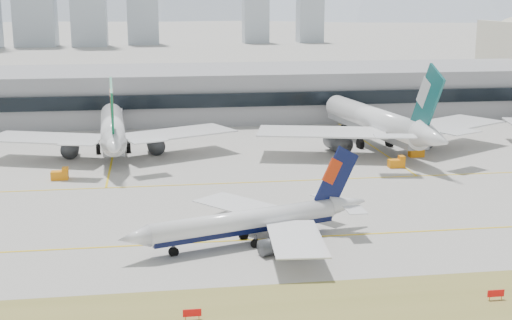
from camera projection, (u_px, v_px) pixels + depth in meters
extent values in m
plane|color=#A39F98|center=(286.00, 228.00, 117.58)|extent=(3000.00, 3000.00, 0.00)
cube|color=olive|center=(336.00, 310.00, 86.74)|extent=(360.00, 18.00, 0.06)
cube|color=yellow|center=(292.00, 238.00, 112.75)|extent=(360.00, 0.45, 0.04)
cube|color=yellow|center=(259.00, 182.00, 146.48)|extent=(360.00, 0.45, 0.04)
cylinder|color=white|center=(244.00, 221.00, 109.23)|extent=(30.04, 12.41, 3.33)
cube|color=black|center=(244.00, 227.00, 109.44)|extent=(29.31, 11.75, 1.50)
cone|color=white|center=(133.00, 238.00, 101.69)|extent=(5.44, 4.58, 3.33)
cone|color=white|center=(347.00, 203.00, 117.13)|extent=(7.46, 5.23, 3.33)
cube|color=white|center=(242.00, 206.00, 119.11)|extent=(16.27, 17.44, 0.20)
cube|color=white|center=(326.00, 196.00, 120.32)|extent=(5.12, 5.52, 0.13)
cylinder|color=#3F4247|center=(241.00, 223.00, 116.09)|extent=(5.60, 3.92, 2.50)
cube|color=#3F4247|center=(241.00, 217.00, 115.87)|extent=(2.09, 0.88, 1.17)
cube|color=white|center=(296.00, 238.00, 102.95)|extent=(8.75, 16.94, 0.20)
cube|color=white|center=(355.00, 210.00, 112.75)|extent=(2.99, 4.68, 0.13)
cylinder|color=#3F4247|center=(276.00, 246.00, 105.32)|extent=(5.60, 3.92, 2.50)
cube|color=#3F4247|center=(276.00, 239.00, 105.10)|extent=(2.09, 0.88, 1.17)
cube|color=#0A113E|center=(336.00, 177.00, 115.18)|extent=(7.93, 2.78, 10.43)
cube|color=red|center=(332.00, 171.00, 114.56)|extent=(3.65, 1.48, 4.47)
cylinder|color=#3F4247|center=(174.00, 249.00, 104.86)|extent=(0.40, 0.40, 2.00)
cylinder|color=black|center=(174.00, 252.00, 104.95)|extent=(1.60, 1.01, 1.50)
cylinder|color=#3F4247|center=(256.00, 241.00, 108.30)|extent=(0.40, 0.40, 2.00)
cylinder|color=black|center=(256.00, 244.00, 108.39)|extent=(1.60, 1.01, 1.50)
cylinder|color=#3F4247|center=(244.00, 233.00, 112.09)|extent=(0.40, 0.40, 2.00)
cylinder|color=black|center=(244.00, 235.00, 112.18)|extent=(1.60, 1.01, 1.50)
cylinder|color=white|center=(112.00, 127.00, 173.50)|extent=(8.02, 42.60, 5.60)
cube|color=slate|center=(113.00, 133.00, 173.85)|extent=(7.13, 41.71, 2.52)
cone|color=white|center=(111.00, 112.00, 196.79)|extent=(5.96, 6.78, 5.60)
cone|color=white|center=(114.00, 146.00, 148.66)|extent=(6.13, 9.72, 5.60)
cube|color=white|center=(177.00, 133.00, 170.78)|extent=(29.58, 22.63, 0.34)
cube|color=white|center=(148.00, 141.00, 151.70)|extent=(8.80, 6.68, 0.22)
cylinder|color=#3F4247|center=(156.00, 144.00, 173.14)|extent=(4.60, 7.29, 4.20)
cube|color=#3F4247|center=(155.00, 137.00, 172.76)|extent=(0.59, 2.96, 1.96)
cube|color=white|center=(46.00, 138.00, 164.75)|extent=(29.42, 20.30, 0.34)
cube|color=white|center=(78.00, 144.00, 148.80)|extent=(8.63, 5.97, 0.22)
cylinder|color=#3F4247|center=(70.00, 148.00, 169.12)|extent=(4.60, 7.29, 4.20)
cube|color=#3F4247|center=(70.00, 141.00, 168.74)|extent=(0.59, 2.96, 1.96)
cube|color=#0D5C38|center=(112.00, 112.00, 149.97)|extent=(1.18, 11.72, 15.02)
cube|color=#E34A0D|center=(112.00, 104.00, 150.72)|extent=(0.92, 5.31, 6.43)
cylinder|color=#3F4247|center=(112.00, 133.00, 189.86)|extent=(0.67, 0.67, 3.36)
cylinder|color=black|center=(113.00, 136.00, 190.02)|extent=(1.12, 2.57, 2.52)
cylinder|color=#3F4247|center=(98.00, 147.00, 172.66)|extent=(0.67, 0.67, 3.36)
cylinder|color=black|center=(98.00, 150.00, 172.82)|extent=(1.12, 2.57, 2.52)
cylinder|color=#3F4247|center=(128.00, 146.00, 174.12)|extent=(0.67, 0.67, 3.36)
cylinder|color=black|center=(129.00, 148.00, 174.27)|extent=(1.12, 2.57, 2.52)
cylinder|color=white|center=(373.00, 120.00, 179.88)|extent=(13.06, 47.66, 6.25)
cube|color=slate|center=(373.00, 126.00, 180.26)|extent=(11.99, 46.58, 2.81)
cone|color=white|center=(331.00, 104.00, 205.27)|extent=(7.23, 8.05, 6.25)
cone|color=white|center=(433.00, 138.00, 152.78)|extent=(7.71, 11.30, 6.25)
cube|color=white|center=(447.00, 125.00, 178.40)|extent=(32.83, 27.03, 0.37)
cube|color=white|center=(461.00, 132.00, 156.81)|extent=(9.88, 8.00, 0.25)
cylinder|color=#3F4247|center=(420.00, 137.00, 180.49)|extent=(5.78, 8.47, 4.69)
cube|color=#3F4247|center=(420.00, 130.00, 180.07)|extent=(0.94, 3.31, 2.19)
cube|color=white|center=(321.00, 132.00, 168.84)|extent=(32.40, 20.43, 0.37)
cube|color=white|center=(395.00, 136.00, 152.21)|extent=(9.40, 5.99, 0.25)
cylinder|color=#3F4247|center=(338.00, 142.00, 174.12)|extent=(5.78, 8.47, 4.69)
cube|color=#3F4247|center=(338.00, 135.00, 173.70)|extent=(0.94, 3.31, 2.19)
cube|color=#135254|center=(427.00, 101.00, 154.17)|extent=(2.46, 13.01, 16.76)
cube|color=#B8BEC3|center=(425.00, 92.00, 154.98)|extent=(1.54, 5.93, 7.17)
cylinder|color=#3F4247|center=(344.00, 127.00, 197.74)|extent=(0.75, 0.75, 3.75)
cylinder|color=black|center=(344.00, 130.00, 197.92)|extent=(1.49, 2.94, 2.81)
cylinder|color=#3F4247|center=(360.00, 141.00, 178.63)|extent=(0.75, 0.75, 3.75)
cylinder|color=black|center=(360.00, 144.00, 178.80)|extent=(1.49, 2.94, 2.81)
cylinder|color=#3F4247|center=(389.00, 139.00, 180.93)|extent=(0.75, 0.75, 3.75)
cylinder|color=black|center=(389.00, 142.00, 181.10)|extent=(1.49, 2.94, 2.81)
cube|color=gray|center=(218.00, 92.00, 226.70)|extent=(280.00, 42.00, 15.00)
cube|color=black|center=(225.00, 100.00, 205.89)|extent=(280.00, 1.20, 4.00)
cube|color=beige|center=(512.00, 61.00, 260.37)|extent=(2.00, 57.00, 27.90)
cube|color=red|center=(192.00, 313.00, 84.02)|extent=(2.20, 0.15, 0.90)
cylinder|color=orange|center=(185.00, 318.00, 84.05)|extent=(0.10, 0.10, 0.50)
cylinder|color=orange|center=(199.00, 318.00, 84.28)|extent=(0.10, 0.10, 0.50)
cube|color=red|center=(496.00, 293.00, 89.53)|extent=(2.20, 0.15, 0.90)
cylinder|color=orange|center=(489.00, 299.00, 89.56)|extent=(0.10, 0.10, 0.50)
cylinder|color=orange|center=(501.00, 298.00, 89.79)|extent=(0.10, 0.10, 0.50)
cube|color=orange|center=(396.00, 163.00, 158.86)|extent=(3.50, 2.00, 1.80)
cube|color=orange|center=(402.00, 158.00, 158.76)|extent=(1.20, 1.80, 1.00)
cylinder|color=black|center=(392.00, 167.00, 158.04)|extent=(0.70, 0.30, 0.70)
cylinder|color=black|center=(390.00, 165.00, 159.58)|extent=(0.70, 0.30, 0.70)
cylinder|color=black|center=(403.00, 167.00, 158.39)|extent=(0.70, 0.30, 0.70)
cylinder|color=black|center=(400.00, 165.00, 159.93)|extent=(0.70, 0.30, 0.70)
cube|color=orange|center=(60.00, 175.00, 148.33)|extent=(3.50, 2.00, 1.80)
cube|color=orange|center=(65.00, 170.00, 148.24)|extent=(1.20, 1.80, 1.00)
cylinder|color=black|center=(53.00, 179.00, 147.51)|extent=(0.70, 0.30, 0.70)
cylinder|color=black|center=(54.00, 177.00, 149.05)|extent=(0.70, 0.30, 0.70)
cylinder|color=black|center=(65.00, 179.00, 147.86)|extent=(0.70, 0.30, 0.70)
cylinder|color=black|center=(66.00, 177.00, 149.40)|extent=(0.70, 0.30, 0.70)
cube|color=orange|center=(416.00, 153.00, 169.43)|extent=(3.50, 2.00, 1.80)
cube|color=orange|center=(421.00, 148.00, 169.34)|extent=(1.20, 1.80, 1.00)
cylinder|color=black|center=(413.00, 156.00, 168.61)|extent=(0.70, 0.30, 0.70)
cylinder|color=black|center=(410.00, 155.00, 170.15)|extent=(0.70, 0.30, 0.70)
cylinder|color=black|center=(422.00, 156.00, 168.96)|extent=(0.70, 0.30, 0.70)
cylinder|color=black|center=(420.00, 154.00, 170.50)|extent=(0.70, 0.30, 0.70)
cube|color=#A2ADB8|center=(256.00, 8.00, 573.67)|extent=(20.00, 18.00, 55.00)
cube|color=#A2ADB8|center=(310.00, 13.00, 580.95)|extent=(20.00, 18.00, 48.00)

